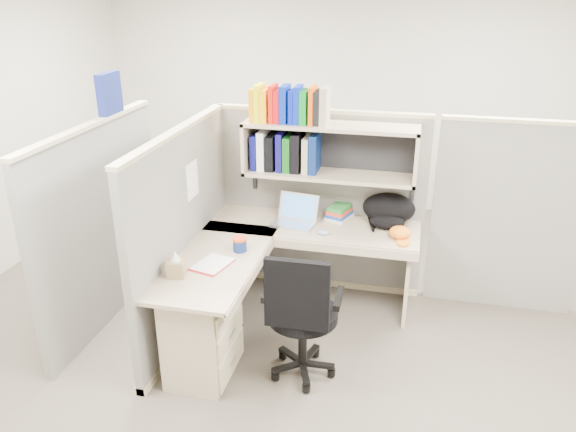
% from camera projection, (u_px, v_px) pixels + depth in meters
% --- Properties ---
extents(ground, '(6.00, 6.00, 0.00)m').
position_uv_depth(ground, '(298.00, 338.00, 4.42)').
color(ground, '#38332B').
rests_on(ground, ground).
extents(room_shell, '(6.00, 6.00, 6.00)m').
position_uv_depth(room_shell, '(300.00, 138.00, 3.80)').
color(room_shell, '#AEA99D').
rests_on(room_shell, ground).
extents(cubicle, '(3.79, 1.84, 1.95)m').
position_uv_depth(cubicle, '(267.00, 207.00, 4.56)').
color(cubicle, '#5B5C57').
rests_on(cubicle, ground).
extents(desk, '(1.74, 1.75, 0.73)m').
position_uv_depth(desk, '(235.00, 303.00, 4.08)').
color(desk, gray).
rests_on(desk, ground).
extents(laptop, '(0.39, 0.39, 0.25)m').
position_uv_depth(laptop, '(293.00, 211.00, 4.61)').
color(laptop, silver).
rests_on(laptop, desk).
extents(backpack, '(0.46, 0.37, 0.26)m').
position_uv_depth(backpack, '(388.00, 211.00, 4.61)').
color(backpack, black).
rests_on(backpack, desk).
extents(orange_cap, '(0.23, 0.24, 0.09)m').
position_uv_depth(orange_cap, '(400.00, 232.00, 4.41)').
color(orange_cap, orange).
rests_on(orange_cap, desk).
extents(snack_canister, '(0.11, 0.11, 0.11)m').
position_uv_depth(snack_canister, '(240.00, 244.00, 4.19)').
color(snack_canister, navy).
rests_on(snack_canister, desk).
extents(tissue_box, '(0.14, 0.14, 0.19)m').
position_uv_depth(tissue_box, '(176.00, 264.00, 3.82)').
color(tissue_box, '#8F7951').
rests_on(tissue_box, desk).
extents(mouse, '(0.09, 0.06, 0.03)m').
position_uv_depth(mouse, '(323.00, 232.00, 4.48)').
color(mouse, '#93A8D1').
rests_on(mouse, desk).
extents(paper_cup, '(0.09, 0.09, 0.11)m').
position_uv_depth(paper_cup, '(309.00, 209.00, 4.83)').
color(paper_cup, silver).
rests_on(paper_cup, desk).
extents(book_stack, '(0.24, 0.27, 0.11)m').
position_uv_depth(book_stack, '(339.00, 212.00, 4.77)').
color(book_stack, gray).
rests_on(book_stack, desk).
extents(loose_paper, '(0.27, 0.32, 0.00)m').
position_uv_depth(loose_paper, '(213.00, 263.00, 4.02)').
color(loose_paper, white).
rests_on(loose_paper, desk).
extents(task_chair, '(0.53, 0.49, 1.02)m').
position_uv_depth(task_chair, '(302.00, 334.00, 3.85)').
color(task_chair, black).
rests_on(task_chair, ground).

